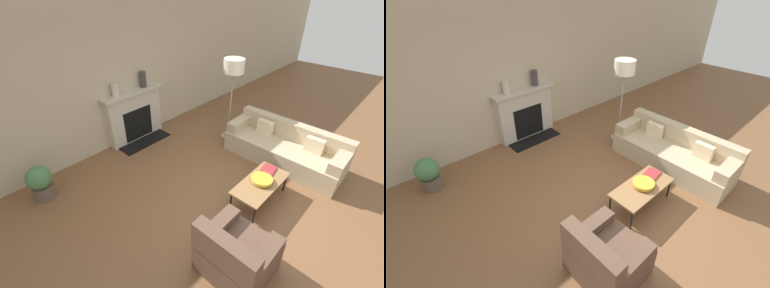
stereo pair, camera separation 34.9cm
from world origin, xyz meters
The scene contains 12 objects.
ground_plane centered at (0.00, 0.00, 0.00)m, with size 18.00×18.00×0.00m, color brown.
wall_back centered at (0.00, 3.07, 1.45)m, with size 18.00×0.06×2.90m.
fireplace centered at (0.19, 2.93, 0.55)m, with size 1.41×0.59×1.12m.
couch centered at (1.62, 0.11, 0.29)m, with size 0.81×2.20×0.75m.
armchair_near centered at (-0.93, -0.52, 0.31)m, with size 0.78×0.81×0.84m.
coffee_table centered at (0.33, -0.11, 0.35)m, with size 1.07×0.49×0.38m.
bowl centered at (0.35, -0.11, 0.43)m, with size 0.34×0.34×0.07m.
book centered at (0.68, -0.05, 0.40)m, with size 0.31×0.26×0.02m.
floor_lamp centered at (1.63, 1.45, 1.51)m, with size 0.42×0.42×1.77m.
mantel_vase_left centered at (-0.18, 2.94, 1.25)m, with size 0.14×0.14×0.25m.
mantel_vase_center_left centered at (0.51, 2.94, 1.29)m, with size 0.13×0.13×0.33m.
potted_plant centered at (-2.02, 2.52, 0.33)m, with size 0.39×0.39×0.61m.
Camera 2 is at (-2.39, -1.64, 3.09)m, focal length 24.00 mm.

